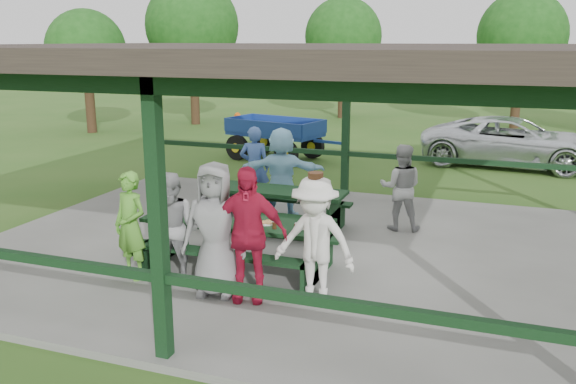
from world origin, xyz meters
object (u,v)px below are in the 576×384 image
at_px(picnic_table_near, 237,238).
at_px(spectator_grey, 401,187).
at_px(farm_trailer, 275,138).
at_px(spectator_lblue, 282,173).
at_px(contestant_red, 247,234).
at_px(spectator_blue, 255,167).
at_px(pickup_truck, 513,142).
at_px(contestant_green, 131,226).
at_px(picnic_table_far, 276,204).
at_px(contestant_grey_left, 173,230).
at_px(contestant_white_fedora, 315,241).
at_px(contestant_grey_mid, 215,229).

height_order(picnic_table_near, spectator_grey, spectator_grey).
bearing_deg(farm_trailer, spectator_grey, -38.33).
distance_m(picnic_table_near, spectator_lblue, 2.86).
bearing_deg(contestant_red, spectator_lblue, 90.28).
xyz_separation_m(contestant_red, farm_trailer, (-3.33, 9.66, -0.36)).
xyz_separation_m(contestant_red, spectator_blue, (-1.69, 4.25, -0.07)).
xyz_separation_m(spectator_blue, pickup_truck, (4.92, 6.66, -0.25)).
relative_size(contestant_green, spectator_blue, 0.94).
bearing_deg(spectator_lblue, picnic_table_far, 91.39).
relative_size(contestant_grey_left, farm_trailer, 0.43).
distance_m(contestant_white_fedora, spectator_grey, 3.60).
relative_size(contestant_green, contestant_red, 0.87).
bearing_deg(picnic_table_far, farm_trailer, 111.13).
xyz_separation_m(picnic_table_far, spectator_grey, (2.07, 0.79, 0.30)).
relative_size(picnic_table_far, pickup_truck, 0.51).
relative_size(picnic_table_near, farm_trailer, 0.77).
distance_m(picnic_table_near, spectator_blue, 3.52).
xyz_separation_m(contestant_grey_mid, spectator_grey, (1.81, 3.71, -0.13)).
relative_size(contestant_green, spectator_grey, 1.00).
relative_size(picnic_table_near, spectator_lblue, 1.63).
relative_size(picnic_table_far, spectator_blue, 1.51).
bearing_deg(picnic_table_far, spectator_lblue, 103.26).
height_order(contestant_grey_left, spectator_lblue, spectator_lblue).
bearing_deg(contestant_grey_mid, contestant_grey_left, 162.78).
height_order(contestant_white_fedora, pickup_truck, contestant_white_fedora).
distance_m(contestant_green, contestant_red, 1.85).
relative_size(picnic_table_near, contestant_grey_mid, 1.57).
xyz_separation_m(contestant_white_fedora, spectator_blue, (-2.56, 4.10, -0.02)).
bearing_deg(picnic_table_far, contestant_red, -76.10).
bearing_deg(pickup_truck, picnic_table_far, 159.19).
height_order(picnic_table_near, picnic_table_far, same).
bearing_deg(contestant_red, pickup_truck, 60.05).
height_order(picnic_table_far, contestant_grey_mid, contestant_grey_mid).
xyz_separation_m(contestant_grey_mid, spectator_lblue, (-0.46, 3.72, -0.03)).
bearing_deg(spectator_lblue, contestant_white_fedora, 104.59).
height_order(contestant_green, contestant_red, contestant_red).
distance_m(picnic_table_near, contestant_red, 1.17).
bearing_deg(contestant_green, contestant_grey_mid, 10.71).
xyz_separation_m(picnic_table_far, spectator_blue, (-0.96, 1.32, 0.35)).
xyz_separation_m(contestant_grey_mid, pickup_truck, (3.69, 10.89, -0.33)).
relative_size(picnic_table_near, spectator_grey, 1.83).
relative_size(contestant_red, spectator_grey, 1.15).
height_order(picnic_table_far, contestant_grey_left, contestant_grey_left).
bearing_deg(contestant_white_fedora, contestant_grey_mid, -168.27).
distance_m(contestant_grey_mid, farm_trailer, 10.07).
distance_m(spectator_grey, farm_trailer, 7.56).
distance_m(contestant_grey_left, pickup_truck, 11.64).
bearing_deg(contestant_grey_left, spectator_lblue, 78.86).
height_order(contestant_grey_mid, spectator_lblue, contestant_grey_mid).
height_order(contestant_red, spectator_blue, contestant_red).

